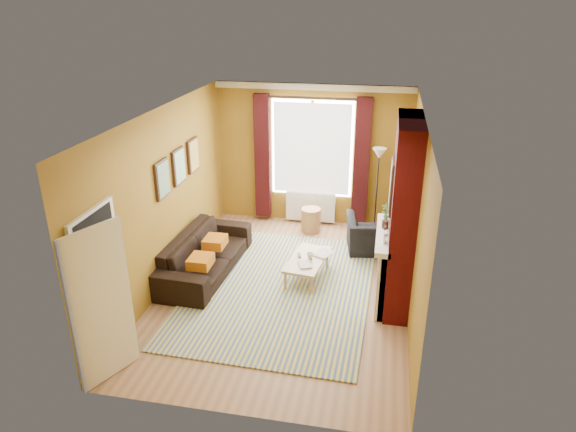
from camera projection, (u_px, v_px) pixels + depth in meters
The scene contains 12 objects.
ground at pixel (285, 288), 8.19m from camera, with size 5.50×5.50×0.00m, color brown.
room_walls at pixel (329, 204), 7.78m from camera, with size 3.82×5.54×2.83m.
striped_rug at pixel (280, 288), 8.17m from camera, with size 2.91×3.96×0.02m.
sofa at pixel (205, 254), 8.57m from camera, with size 2.29×0.90×0.67m, color black.
armchair at pixel (375, 235), 9.26m from camera, with size 1.00×0.88×0.65m, color black.
coffee_table at pixel (307, 261), 8.38m from camera, with size 0.68×1.13×0.36m.
wicker_stool at pixel (311, 220), 10.10m from camera, with size 0.50×0.50×0.48m.
floor_lamp at pixel (378, 168), 9.47m from camera, with size 0.30×0.30×1.75m.
book_a at pixel (299, 265), 8.13m from camera, with size 0.19×0.26×0.02m, color #999999.
book_b at pixel (318, 251), 8.56m from camera, with size 0.24×0.33×0.03m, color #999999.
mug at pixel (310, 256), 8.33m from camera, with size 0.11×0.11×0.10m, color #999999.
tv_remote at pixel (299, 255), 8.44m from camera, with size 0.08×0.16×0.02m.
Camera 1 is at (1.40, -6.94, 4.28)m, focal length 32.00 mm.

